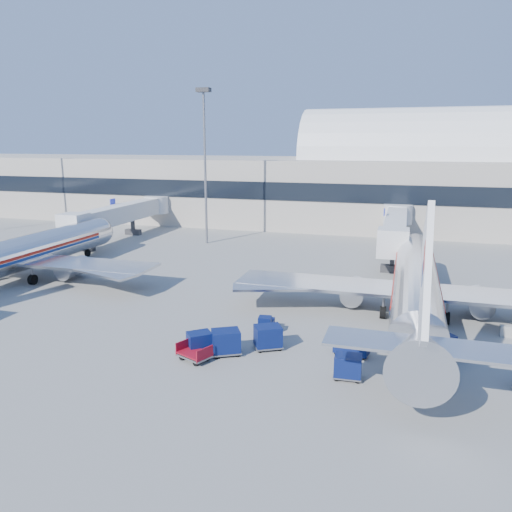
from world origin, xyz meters
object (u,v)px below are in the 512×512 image
(cart_train_a, at_px, (268,337))
(cart_train_c, at_px, (200,342))
(jetbridge_near, at_px, (396,225))
(cart_open_red, at_px, (195,355))
(tug_lead, at_px, (350,345))
(jetbridge_mid, at_px, (125,213))
(mast_west, at_px, (205,144))
(airliner_mid, at_px, (17,255))
(airliner_main, at_px, (416,286))
(cart_solo_near, at_px, (348,366))
(tug_left, at_px, (266,325))
(cart_train_b, at_px, (226,342))
(tug_right, at_px, (452,347))

(cart_train_a, xyz_separation_m, cart_train_c, (-4.60, -2.13, -0.12))
(jetbridge_near, height_order, cart_open_red, jetbridge_near)
(tug_lead, bearing_deg, jetbridge_mid, 147.72)
(mast_west, bearing_deg, airliner_mid, -115.21)
(airliner_main, distance_m, cart_solo_near, 14.15)
(airliner_mid, relative_size, tug_left, 15.22)
(tug_lead, xyz_separation_m, tug_left, (-7.02, 2.30, -0.04))
(jetbridge_near, xyz_separation_m, tug_lead, (-2.08, -35.83, -3.20))
(airliner_main, bearing_deg, cart_solo_near, -107.53)
(cart_train_a, distance_m, cart_open_red, 5.62)
(cart_train_a, height_order, cart_train_b, cart_train_b)
(airliner_mid, height_order, tug_right, airliner_mid)
(jetbridge_near, height_order, tug_right, jetbridge_near)
(mast_west, xyz_separation_m, cart_open_red, (15.12, -39.16, -14.36))
(jetbridge_near, bearing_deg, tug_left, -105.18)
(jetbridge_mid, height_order, cart_open_red, jetbridge_mid)
(jetbridge_near, relative_size, tug_lead, 10.43)
(cart_solo_near, bearing_deg, mast_west, 120.53)
(airliner_main, xyz_separation_m, tug_right, (2.57, -7.47, -2.30))
(tug_right, relative_size, cart_solo_near, 1.22)
(airliner_main, distance_m, tug_left, 13.76)
(mast_west, bearing_deg, tug_lead, -53.92)
(jetbridge_near, height_order, cart_solo_near, jetbridge_near)
(tug_lead, xyz_separation_m, cart_train_a, (-5.99, -0.69, 0.22))
(jetbridge_near, relative_size, cart_train_a, 10.95)
(cart_open_red, bearing_deg, cart_train_c, 122.18)
(tug_lead, bearing_deg, tug_right, 25.89)
(jetbridge_mid, bearing_deg, jetbridge_near, 0.00)
(tug_left, height_order, cart_train_a, cart_train_a)
(jetbridge_near, xyz_separation_m, tug_right, (4.97, -33.77, -3.30))
(airliner_mid, relative_size, mast_west, 1.65)
(tug_lead, relative_size, cart_train_a, 1.05)
(jetbridge_mid, distance_m, mast_west, 18.06)
(airliner_main, height_order, cart_train_c, airliner_main)
(airliner_mid, height_order, cart_train_a, airliner_mid)
(cart_train_a, xyz_separation_m, cart_train_b, (-2.64, -1.85, 0.03))
(tug_lead, distance_m, tug_right, 7.34)
(airliner_main, distance_m, cart_train_c, 19.59)
(airliner_main, xyz_separation_m, cart_open_red, (-14.88, -13.67, -2.49))
(airliner_main, height_order, cart_solo_near, airliner_main)
(jetbridge_mid, height_order, cart_train_c, jetbridge_mid)
(mast_west, distance_m, cart_train_a, 42.99)
(cart_train_c, bearing_deg, cart_open_red, -121.54)
(cart_solo_near, height_order, cart_open_red, cart_solo_near)
(jetbridge_mid, distance_m, cart_solo_near, 56.54)
(cart_train_a, distance_m, cart_train_c, 5.07)
(mast_west, bearing_deg, cart_solo_near, -56.43)
(mast_west, height_order, tug_left, mast_west)
(airliner_mid, height_order, tug_lead, airliner_mid)
(airliner_mid, height_order, jetbridge_mid, airliner_mid)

